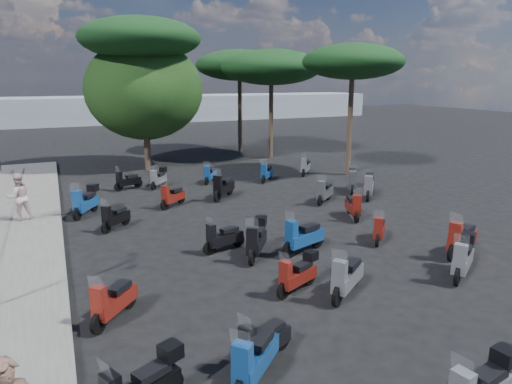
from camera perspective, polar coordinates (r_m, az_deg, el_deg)
name	(u,v)px	position (r m, az deg, el deg)	size (l,w,h in m)	color
ground	(241,250)	(14.19, -1.85, -7.27)	(120.00, 120.00, 0.00)	black
sidewalk	(11,246)	(16.17, -28.26, -6.02)	(3.00, 30.00, 0.15)	#63615E
pedestrian_far	(19,197)	(18.45, -27.53, -0.54)	(0.84, 0.65, 1.73)	beige
scooter_0	(254,360)	(8.32, -0.20, -20.25)	(1.32, 1.25, 1.36)	black
scooter_2	(113,302)	(10.63, -17.44, -12.96)	(1.15, 1.28, 1.29)	black
scooter_3	(115,218)	(16.69, -17.21, -3.08)	(1.14, 1.14, 1.21)	black
scooter_4	(86,202)	(18.68, -20.52, -1.16)	(1.13, 1.60, 1.43)	black
scooter_5	(128,181)	(22.45, -15.76, 1.33)	(1.41, 0.75, 1.18)	black
scooter_7	(263,343)	(8.87, 0.86, -18.33)	(1.40, 0.78, 1.19)	black
scooter_8	(347,278)	(11.40, 11.25, -10.45)	(1.49, 1.12, 1.40)	black
scooter_9	(223,238)	(14.01, -4.13, -5.75)	(1.49, 0.64, 1.21)	black
scooter_10	(172,197)	(19.01, -10.41, -0.57)	(1.27, 1.07, 1.24)	black
scooter_11	(159,178)	(22.52, -12.08, 1.68)	(1.04, 1.25, 1.18)	black
scooter_13	(298,274)	(11.49, 5.23, -10.21)	(1.41, 0.80, 1.20)	black
scooter_14	(257,240)	(13.50, 0.07, -6.01)	(1.17, 1.51, 1.40)	black
scooter_15	(303,237)	(13.89, 5.89, -5.64)	(1.74, 0.82, 1.43)	black
scooter_16	(223,187)	(19.96, -4.13, 0.57)	(1.38, 1.39, 1.47)	black
scooter_17	(210,175)	(23.08, -5.80, 2.15)	(0.99, 1.27, 1.20)	black
scooter_20	(461,239)	(14.91, 24.28, -5.42)	(1.74, 0.90, 1.46)	black
scooter_21	(353,207)	(17.56, 12.06, -1.80)	(0.81, 1.56, 1.30)	black
scooter_22	(325,192)	(19.51, 8.57, -0.04)	(1.33, 1.14, 1.32)	black
scooter_23	(267,173)	(23.35, 1.33, 2.38)	(1.10, 1.21, 1.23)	black
scooter_25	(463,258)	(13.39, 24.44, -7.54)	(1.53, 1.11, 1.39)	black
scooter_26	(379,229)	(15.29, 15.15, -4.54)	(1.09, 1.13, 1.18)	black
scooter_27	(369,186)	(20.65, 13.91, 0.72)	(1.28, 1.48, 1.42)	black
scooter_28	(352,181)	(21.62, 11.92, 1.39)	(1.15, 1.52, 1.39)	black
scooter_29	(306,167)	(25.02, 6.21, 3.11)	(1.11, 1.24, 1.25)	black
broadleaf_tree	(144,90)	(27.71, -13.80, 12.27)	(6.71, 6.71, 7.33)	#38281E
pine_0	(240,65)	(32.75, -2.07, 15.53)	(6.08, 6.08, 7.07)	#38281E
pine_1	(271,67)	(30.14, 1.94, 15.31)	(6.47, 6.47, 6.95)	#38281E
pine_2	(140,39)	(26.76, -14.28, 18.07)	(6.57, 6.57, 8.38)	#38281E
pine_3	(353,62)	(24.97, 12.01, 15.61)	(5.28, 5.28, 6.90)	#38281E
distant_hills	(97,110)	(57.59, -19.21, 9.68)	(70.00, 8.00, 3.00)	gray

